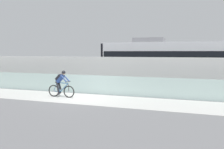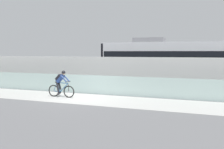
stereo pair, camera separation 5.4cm
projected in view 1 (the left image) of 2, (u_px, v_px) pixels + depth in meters
ground_plane at (79, 98)px, 15.19m from camera, size 200.00×200.00×0.00m
bike_path_deck at (79, 98)px, 15.19m from camera, size 32.00×3.20×0.01m
glass_parapet at (92, 85)px, 16.86m from camera, size 32.00×0.05×1.21m
concrete_barrier_wall at (103, 74)px, 18.49m from camera, size 32.00×0.36×2.36m
tram_rail_near at (115, 86)px, 20.91m from camera, size 32.00×0.08×0.01m
tram_rail_far at (121, 84)px, 22.25m from camera, size 32.00×0.08×0.01m
tram at (174, 63)px, 19.83m from camera, size 11.06×2.54×3.81m
cyclist_on_bike at (61, 84)px, 15.55m from camera, size 1.77×0.58×1.61m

